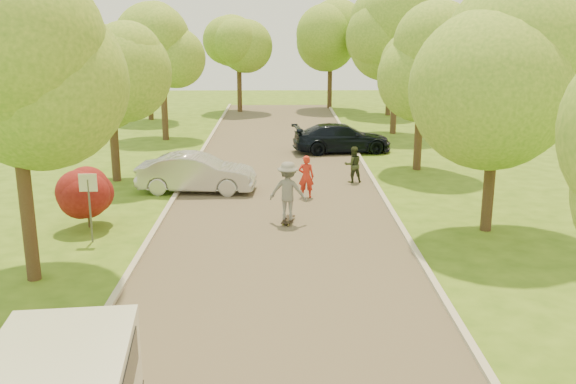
{
  "coord_description": "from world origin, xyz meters",
  "views": [
    {
      "loc": [
        0.04,
        -14.97,
        6.61
      ],
      "look_at": [
        0.3,
        5.07,
        1.3
      ],
      "focal_mm": 40.0,
      "sensor_mm": 36.0,
      "label": 1
    }
  ],
  "objects_px": {
    "longboard": "(288,220)",
    "skateboarder": "(288,191)",
    "person_striped": "(306,177)",
    "silver_sedan": "(197,173)",
    "person_olive": "(353,165)",
    "dark_sedan": "(342,138)",
    "street_sign": "(89,193)"
  },
  "relations": [
    {
      "from": "person_striped",
      "to": "skateboarder",
      "type": "bearing_deg",
      "value": 85.79
    },
    {
      "from": "person_olive",
      "to": "street_sign",
      "type": "bearing_deg",
      "value": 27.89
    },
    {
      "from": "skateboarder",
      "to": "silver_sedan",
      "type": "bearing_deg",
      "value": -35.83
    },
    {
      "from": "dark_sedan",
      "to": "longboard",
      "type": "bearing_deg",
      "value": 158.97
    },
    {
      "from": "street_sign",
      "to": "silver_sedan",
      "type": "bearing_deg",
      "value": 67.7
    },
    {
      "from": "person_striped",
      "to": "person_olive",
      "type": "xyz_separation_m",
      "value": [
        2.09,
        2.4,
        -0.06
      ]
    },
    {
      "from": "longboard",
      "to": "skateboarder",
      "type": "distance_m",
      "value": 1.02
    },
    {
      "from": "dark_sedan",
      "to": "person_olive",
      "type": "distance_m",
      "value": 6.63
    },
    {
      "from": "longboard",
      "to": "skateboarder",
      "type": "xyz_separation_m",
      "value": [
        0.0,
        0.0,
        1.02
      ]
    },
    {
      "from": "silver_sedan",
      "to": "person_olive",
      "type": "xyz_separation_m",
      "value": [
        6.45,
        1.44,
        0.0
      ]
    },
    {
      "from": "person_olive",
      "to": "dark_sedan",
      "type": "bearing_deg",
      "value": -103.54
    },
    {
      "from": "silver_sedan",
      "to": "person_striped",
      "type": "distance_m",
      "value": 4.46
    },
    {
      "from": "silver_sedan",
      "to": "person_striped",
      "type": "bearing_deg",
      "value": -98.73
    },
    {
      "from": "skateboarder",
      "to": "person_striped",
      "type": "bearing_deg",
      "value": -89.32
    },
    {
      "from": "skateboarder",
      "to": "person_striped",
      "type": "xyz_separation_m",
      "value": [
        0.74,
        3.26,
        -0.29
      ]
    },
    {
      "from": "silver_sedan",
      "to": "person_olive",
      "type": "distance_m",
      "value": 6.61
    },
    {
      "from": "person_striped",
      "to": "person_olive",
      "type": "distance_m",
      "value": 3.18
    },
    {
      "from": "street_sign",
      "to": "dark_sedan",
      "type": "xyz_separation_m",
      "value": [
        9.1,
        14.17,
        -0.82
      ]
    },
    {
      "from": "dark_sedan",
      "to": "skateboarder",
      "type": "height_order",
      "value": "skateboarder"
    },
    {
      "from": "person_striped",
      "to": "person_olive",
      "type": "height_order",
      "value": "person_striped"
    },
    {
      "from": "silver_sedan",
      "to": "person_olive",
      "type": "bearing_deg",
      "value": -73.73
    },
    {
      "from": "street_sign",
      "to": "silver_sedan",
      "type": "distance_m",
      "value": 6.64
    },
    {
      "from": "street_sign",
      "to": "longboard",
      "type": "height_order",
      "value": "street_sign"
    },
    {
      "from": "skateboarder",
      "to": "person_olive",
      "type": "relative_size",
      "value": 1.28
    },
    {
      "from": "dark_sedan",
      "to": "person_olive",
      "type": "xyz_separation_m",
      "value": [
        -0.15,
        -6.63,
        0.03
      ]
    },
    {
      "from": "person_striped",
      "to": "person_olive",
      "type": "bearing_deg",
      "value": -122.39
    },
    {
      "from": "longboard",
      "to": "person_olive",
      "type": "height_order",
      "value": "person_olive"
    },
    {
      "from": "dark_sedan",
      "to": "person_olive",
      "type": "relative_size",
      "value": 3.31
    },
    {
      "from": "street_sign",
      "to": "skateboarder",
      "type": "bearing_deg",
      "value": 17.12
    },
    {
      "from": "street_sign",
      "to": "person_striped",
      "type": "relative_size",
      "value": 1.3
    },
    {
      "from": "longboard",
      "to": "person_striped",
      "type": "relative_size",
      "value": 0.64
    },
    {
      "from": "skateboarder",
      "to": "person_striped",
      "type": "relative_size",
      "value": 1.19
    }
  ]
}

